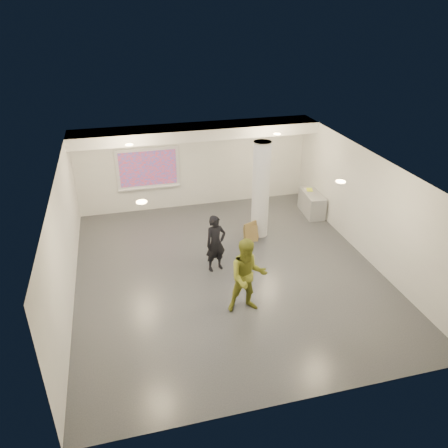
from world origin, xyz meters
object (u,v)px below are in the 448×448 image
object	(u,v)px
column	(261,190)
woman	(216,244)
projection_screen	(148,169)
credenza	(312,203)
man	(248,276)

from	to	relation	value
column	woman	size ratio (longest dim) A/B	1.88
projection_screen	credenza	world-z (taller)	projection_screen
credenza	man	size ratio (longest dim) A/B	0.70
column	projection_screen	bearing A→B (deg)	139.44
column	credenza	bearing A→B (deg)	23.76
credenza	man	distance (m)	5.82
column	credenza	world-z (taller)	column
projection_screen	man	size ratio (longest dim) A/B	1.12
column	credenza	xyz separation A→B (m)	(2.22, 0.98, -1.12)
woman	man	distance (m)	1.92
projection_screen	woman	bearing A→B (deg)	-72.76
man	credenza	bearing A→B (deg)	55.25
column	man	distance (m)	3.83
credenza	woman	bearing A→B (deg)	-142.54
column	credenza	size ratio (longest dim) A/B	2.29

